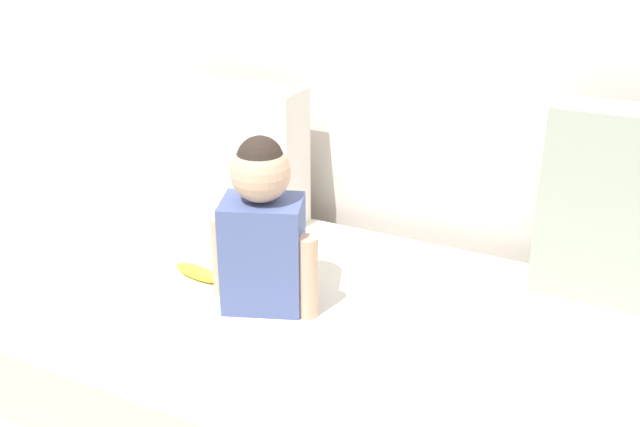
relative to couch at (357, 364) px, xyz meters
The scene contains 5 objects.
ground_plane 0.19m from the couch, ahead, with size 12.00×12.00×0.00m, color #B2ADA3.
couch is the anchor object (origin of this frame).
throw_pillow_left 0.88m from the couch, 151.15° to the left, with size 0.59×0.16×0.46m, color silver.
toddler 0.49m from the couch, 155.60° to the right, with size 0.32×0.22×0.48m.
banana 0.53m from the couch, behind, with size 0.17×0.04×0.04m, color yellow.
Camera 1 is at (0.70, -1.61, 1.41)m, focal length 41.67 mm.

